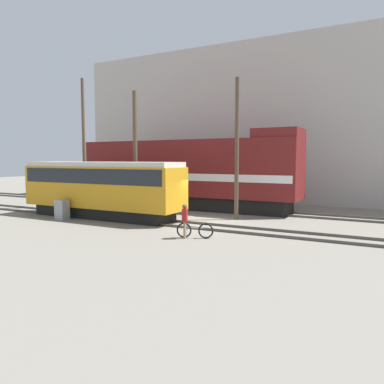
{
  "coord_description": "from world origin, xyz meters",
  "views": [
    {
      "loc": [
        9.98,
        -19.67,
        3.71
      ],
      "look_at": [
        -0.17,
        -0.68,
        1.8
      ],
      "focal_mm": 35.0,
      "sensor_mm": 36.0,
      "label": 1
    }
  ],
  "objects_px": {
    "bicycle": "(195,230)",
    "person": "(185,218)",
    "signal_box": "(62,210)",
    "freight_locomotive": "(187,173)",
    "utility_pole_right": "(237,149)",
    "utility_pole_left": "(84,144)",
    "streetcar": "(102,186)",
    "utility_pole_center": "(135,152)"
  },
  "relations": [
    {
      "from": "bicycle",
      "to": "freight_locomotive",
      "type": "bearing_deg",
      "value": 120.8
    },
    {
      "from": "freight_locomotive",
      "to": "signal_box",
      "type": "bearing_deg",
      "value": -115.78
    },
    {
      "from": "signal_box",
      "to": "utility_pole_left",
      "type": "bearing_deg",
      "value": 120.77
    },
    {
      "from": "streetcar",
      "to": "person",
      "type": "distance_m",
      "value": 8.25
    },
    {
      "from": "utility_pole_center",
      "to": "utility_pole_right",
      "type": "relative_size",
      "value": 0.98
    },
    {
      "from": "bicycle",
      "to": "person",
      "type": "height_order",
      "value": "person"
    },
    {
      "from": "utility_pole_right",
      "to": "streetcar",
      "type": "bearing_deg",
      "value": -156.71
    },
    {
      "from": "freight_locomotive",
      "to": "person",
      "type": "relative_size",
      "value": 10.56
    },
    {
      "from": "streetcar",
      "to": "person",
      "type": "height_order",
      "value": "streetcar"
    },
    {
      "from": "bicycle",
      "to": "utility_pole_right",
      "type": "relative_size",
      "value": 0.2
    },
    {
      "from": "bicycle",
      "to": "utility_pole_right",
      "type": "bearing_deg",
      "value": 92.67
    },
    {
      "from": "person",
      "to": "signal_box",
      "type": "bearing_deg",
      "value": 172.81
    },
    {
      "from": "streetcar",
      "to": "person",
      "type": "relative_size",
      "value": 6.83
    },
    {
      "from": "streetcar",
      "to": "utility_pole_center",
      "type": "height_order",
      "value": "utility_pole_center"
    },
    {
      "from": "utility_pole_center",
      "to": "utility_pole_right",
      "type": "bearing_deg",
      "value": 0.0
    },
    {
      "from": "utility_pole_left",
      "to": "utility_pole_center",
      "type": "distance_m",
      "value": 4.85
    },
    {
      "from": "bicycle",
      "to": "signal_box",
      "type": "height_order",
      "value": "signal_box"
    },
    {
      "from": "bicycle",
      "to": "signal_box",
      "type": "bearing_deg",
      "value": 174.74
    },
    {
      "from": "utility_pole_center",
      "to": "utility_pole_right",
      "type": "distance_m",
      "value": 7.58
    },
    {
      "from": "utility_pole_left",
      "to": "utility_pole_center",
      "type": "height_order",
      "value": "utility_pole_left"
    },
    {
      "from": "signal_box",
      "to": "utility_pole_right",
      "type": "bearing_deg",
      "value": 28.63
    },
    {
      "from": "freight_locomotive",
      "to": "streetcar",
      "type": "relative_size",
      "value": 1.55
    },
    {
      "from": "utility_pole_left",
      "to": "freight_locomotive",
      "type": "bearing_deg",
      "value": 25.09
    },
    {
      "from": "utility_pole_right",
      "to": "utility_pole_left",
      "type": "bearing_deg",
      "value": 180.0
    },
    {
      "from": "person",
      "to": "signal_box",
      "type": "relative_size",
      "value": 1.35
    },
    {
      "from": "freight_locomotive",
      "to": "utility_pole_center",
      "type": "bearing_deg",
      "value": -124.72
    },
    {
      "from": "bicycle",
      "to": "signal_box",
      "type": "distance_m",
      "value": 9.67
    },
    {
      "from": "streetcar",
      "to": "utility_pole_left",
      "type": "distance_m",
      "value": 6.39
    },
    {
      "from": "bicycle",
      "to": "person",
      "type": "bearing_deg",
      "value": -143.78
    },
    {
      "from": "bicycle",
      "to": "utility_pole_center",
      "type": "distance_m",
      "value": 10.6
    },
    {
      "from": "utility_pole_center",
      "to": "streetcar",
      "type": "bearing_deg",
      "value": -92.67
    },
    {
      "from": "utility_pole_center",
      "to": "signal_box",
      "type": "distance_m",
      "value": 6.49
    },
    {
      "from": "freight_locomotive",
      "to": "signal_box",
      "type": "xyz_separation_m",
      "value": [
        -4.07,
        -8.44,
        -2.06
      ]
    },
    {
      "from": "freight_locomotive",
      "to": "signal_box",
      "type": "distance_m",
      "value": 9.59
    },
    {
      "from": "freight_locomotive",
      "to": "signal_box",
      "type": "relative_size",
      "value": 14.23
    },
    {
      "from": "freight_locomotive",
      "to": "bicycle",
      "type": "height_order",
      "value": "freight_locomotive"
    },
    {
      "from": "utility_pole_right",
      "to": "person",
      "type": "bearing_deg",
      "value": -90.96
    },
    {
      "from": "freight_locomotive",
      "to": "signal_box",
      "type": "height_order",
      "value": "freight_locomotive"
    },
    {
      "from": "utility_pole_right",
      "to": "bicycle",
      "type": "bearing_deg",
      "value": -87.33
    },
    {
      "from": "streetcar",
      "to": "utility_pole_center",
      "type": "bearing_deg",
      "value": 87.33
    },
    {
      "from": "utility_pole_right",
      "to": "signal_box",
      "type": "xyz_separation_m",
      "value": [
        -9.35,
        -5.1,
        -3.68
      ]
    },
    {
      "from": "utility_pole_left",
      "to": "utility_pole_center",
      "type": "relative_size",
      "value": 1.16
    }
  ]
}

